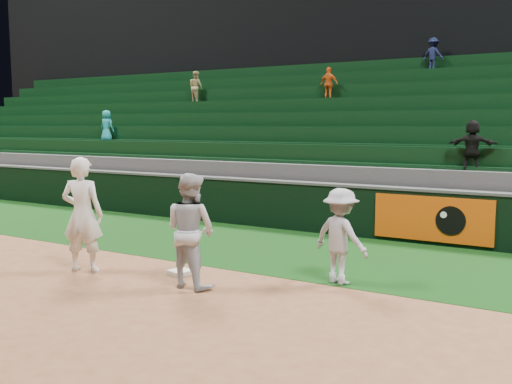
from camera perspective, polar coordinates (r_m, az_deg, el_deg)
ground at (r=10.12m, az=-7.07°, el=-8.63°), size 70.00×70.00×0.00m
foul_grass at (r=12.55m, az=1.38°, el=-5.55°), size 36.00×4.20×0.01m
upper_deck at (r=26.07m, az=17.67°, el=13.74°), size 40.00×12.00×12.00m
first_base at (r=10.42m, az=-7.58°, el=-7.96°), size 0.43×0.43×0.08m
first_baseman at (r=10.83m, az=-16.97°, el=-2.17°), size 0.90×0.75×2.10m
baserunner at (r=9.45m, az=-6.58°, el=-3.83°), size 0.99×0.81×1.89m
base_coach at (r=9.67m, az=8.46°, el=-4.40°), size 1.17×0.88×1.61m
field_wall at (r=14.36m, az=5.79°, el=-1.47°), size 36.00×0.45×1.25m
stadium_seating at (r=17.74m, az=10.91°, el=3.46°), size 36.00×5.95×5.41m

